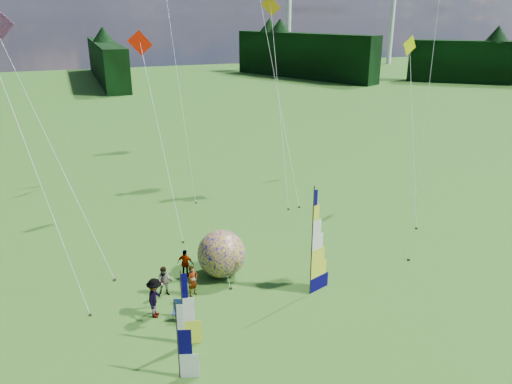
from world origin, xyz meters
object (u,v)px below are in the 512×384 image
object	(u,v)px
side_banner_far	(178,342)
bol_inflatable	(221,254)
spectator_d	(185,263)
camp_chair	(178,311)
side_banner_left	(183,310)
feather_banner_main	(312,244)
kite_whale	(277,76)
spectator_b	(165,281)
spectator_a	(193,281)
spectator_c	(155,298)

from	to	relation	value
side_banner_far	bol_inflatable	bearing A→B (deg)	79.22
spectator_d	camp_chair	size ratio (longest dim) A/B	1.65
side_banner_left	side_banner_far	xyz separation A→B (m)	(-0.62, -1.88, -0.06)
feather_banner_main	side_banner_left	world-z (taller)	feather_banner_main
side_banner_far	kite_whale	distance (m)	24.00
kite_whale	side_banner_far	bearing A→B (deg)	-130.72
spectator_b	kite_whale	bearing A→B (deg)	66.06
bol_inflatable	kite_whale	distance (m)	16.81
kite_whale	camp_chair	bearing A→B (deg)	-134.56
side_banner_far	kite_whale	size ratio (longest dim) A/B	0.19
feather_banner_main	spectator_d	xyz separation A→B (m)	(-5.24, 3.84, -1.93)
side_banner_far	camp_chair	world-z (taller)	side_banner_far
spectator_a	side_banner_left	bearing A→B (deg)	-139.21
feather_banner_main	camp_chair	distance (m)	6.84
bol_inflatable	spectator_b	world-z (taller)	bol_inflatable
spectator_a	side_banner_far	bearing A→B (deg)	-138.68
bol_inflatable	kite_whale	size ratio (longest dim) A/B	0.15
spectator_c	spectator_d	world-z (taller)	spectator_c
bol_inflatable	camp_chair	distance (m)	4.41
feather_banner_main	spectator_c	xyz separation A→B (m)	(-7.33, 0.82, -1.75)
side_banner_far	bol_inflatable	size ratio (longest dim) A/B	1.29
feather_banner_main	bol_inflatable	size ratio (longest dim) A/B	2.17
side_banner_left	bol_inflatable	world-z (taller)	side_banner_left
side_banner_left	spectator_b	size ratio (longest dim) A/B	2.20
spectator_c	spectator_d	distance (m)	3.68
side_banner_left	camp_chair	world-z (taller)	side_banner_left
spectator_a	camp_chair	bearing A→B (deg)	-152.21
spectator_b	spectator_a	bearing A→B (deg)	-5.61
side_banner_left	camp_chair	distance (m)	2.20
bol_inflatable	side_banner_far	bearing A→B (deg)	-118.88
side_banner_far	camp_chair	bearing A→B (deg)	96.29
side_banner_left	spectator_b	bearing A→B (deg)	99.19
spectator_d	camp_chair	xyz separation A→B (m)	(-1.22, -3.67, -0.30)
side_banner_left	spectator_c	bearing A→B (deg)	115.56
spectator_c	camp_chair	distance (m)	1.19
side_banner_left	camp_chair	size ratio (longest dim) A/B	3.62
feather_banner_main	camp_chair	world-z (taller)	feather_banner_main
side_banner_left	spectator_c	xyz separation A→B (m)	(-0.71, 2.48, -0.72)
kite_whale	spectator_b	bearing A→B (deg)	-139.16
spectator_c	side_banner_left	bearing A→B (deg)	-139.35
spectator_b	spectator_d	xyz separation A→B (m)	(1.36, 1.41, 0.00)
spectator_c	camp_chair	bearing A→B (deg)	-102.04
spectator_d	spectator_b	bearing A→B (deg)	80.19
side_banner_far	spectator_a	world-z (taller)	side_banner_far
side_banner_far	spectator_c	world-z (taller)	side_banner_far
spectator_b	kite_whale	size ratio (longest dim) A/B	0.09
kite_whale	spectator_a	bearing A→B (deg)	-134.92
spectator_b	spectator_c	size ratio (longest dim) A/B	0.80
spectator_a	kite_whale	size ratio (longest dim) A/B	0.09
feather_banner_main	spectator_b	distance (m)	7.29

